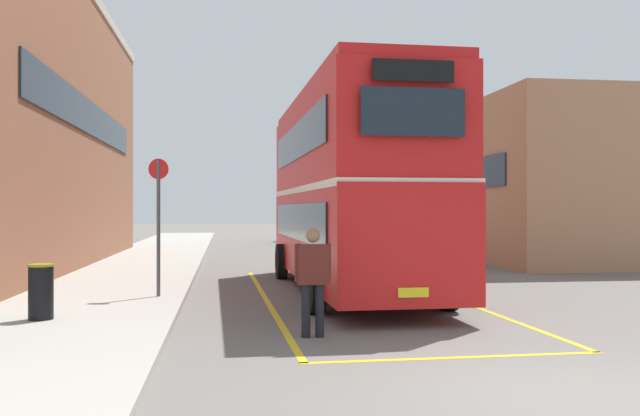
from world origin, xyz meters
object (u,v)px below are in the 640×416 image
at_px(double_decker_bus, 349,188).
at_px(bus_stop_sign, 158,214).
at_px(pedestrian_boarding, 313,274).
at_px(single_deck_bus, 330,215).
at_px(litter_bin, 41,292).

distance_m(double_decker_bus, bus_stop_sign, 4.60).
xyz_separation_m(double_decker_bus, pedestrian_boarding, (-1.60, -5.58, -1.53)).
distance_m(single_deck_bus, litter_bin, 26.67).
bearing_deg(single_deck_bus, double_decker_bus, -97.52).
height_order(pedestrian_boarding, bus_stop_sign, bus_stop_sign).
bearing_deg(bus_stop_sign, litter_bin, -120.72).
distance_m(double_decker_bus, pedestrian_boarding, 6.00).
xyz_separation_m(pedestrian_boarding, litter_bin, (-4.43, 1.47, -0.38)).
bearing_deg(single_deck_bus, litter_bin, -109.31).
relative_size(double_decker_bus, single_deck_bus, 1.05).
relative_size(pedestrian_boarding, litter_bin, 1.82).
distance_m(pedestrian_boarding, bus_stop_sign, 5.17).
distance_m(pedestrian_boarding, litter_bin, 4.69).
bearing_deg(double_decker_bus, litter_bin, -145.76).
xyz_separation_m(single_deck_bus, bus_stop_sign, (-7.15, -22.35, 0.25)).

